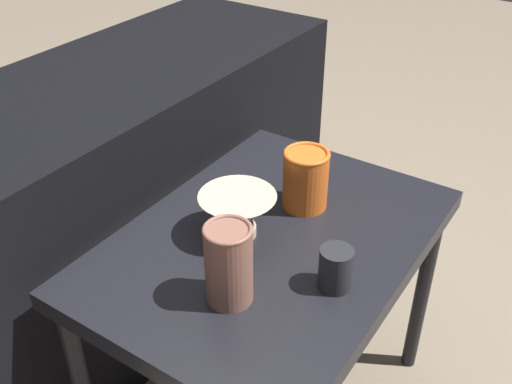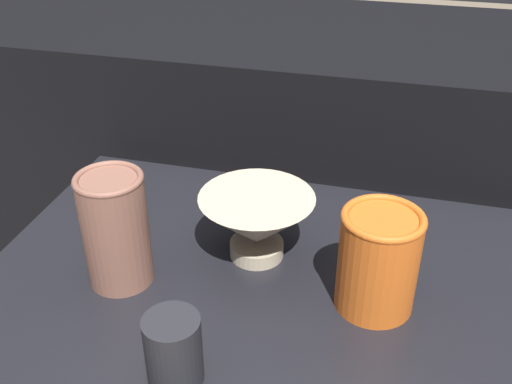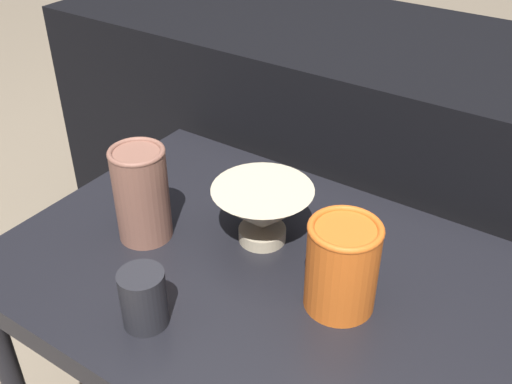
{
  "view_description": "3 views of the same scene",
  "coord_description": "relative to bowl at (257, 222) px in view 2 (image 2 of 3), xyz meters",
  "views": [
    {
      "loc": [
        -0.81,
        -0.5,
        1.28
      ],
      "look_at": [
        0.0,
        0.04,
        0.64
      ],
      "focal_mm": 42.0,
      "sensor_mm": 36.0,
      "label": 1
    },
    {
      "loc": [
        0.14,
        -0.58,
        1.05
      ],
      "look_at": [
        -0.03,
        0.07,
        0.64
      ],
      "focal_mm": 42.0,
      "sensor_mm": 36.0,
      "label": 2
    },
    {
      "loc": [
        0.38,
        -0.56,
        1.12
      ],
      "look_at": [
        -0.03,
        0.05,
        0.64
      ],
      "focal_mm": 42.0,
      "sensor_mm": 36.0,
      "label": 3
    }
  ],
  "objects": [
    {
      "name": "table",
      "position": [
        0.03,
        -0.06,
        -0.11
      ],
      "size": [
        0.75,
        0.54,
        0.55
      ],
      "color": "black",
      "rests_on": "ground_plane"
    },
    {
      "name": "bowl",
      "position": [
        0.0,
        0.0,
        0.0
      ],
      "size": [
        0.15,
        0.15,
        0.09
      ],
      "color": "#C1B293",
      "rests_on": "table"
    },
    {
      "name": "cup",
      "position": [
        -0.03,
        -0.23,
        -0.01
      ],
      "size": [
        0.06,
        0.06,
        0.08
      ],
      "color": "#232328",
      "rests_on": "table"
    },
    {
      "name": "vase_textured_left",
      "position": [
        -0.16,
        -0.09,
        0.02
      ],
      "size": [
        0.08,
        0.08,
        0.15
      ],
      "color": "brown",
      "rests_on": "table"
    },
    {
      "name": "couch_backdrop",
      "position": [
        0.03,
        0.5,
        -0.24
      ],
      "size": [
        1.61,
        0.5,
        0.72
      ],
      "color": "black",
      "rests_on": "ground_plane"
    },
    {
      "name": "vase_colorful_right",
      "position": [
        0.16,
        -0.06,
        0.01
      ],
      "size": [
        0.1,
        0.1,
        0.13
      ],
      "color": "orange",
      "rests_on": "table"
    }
  ]
}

